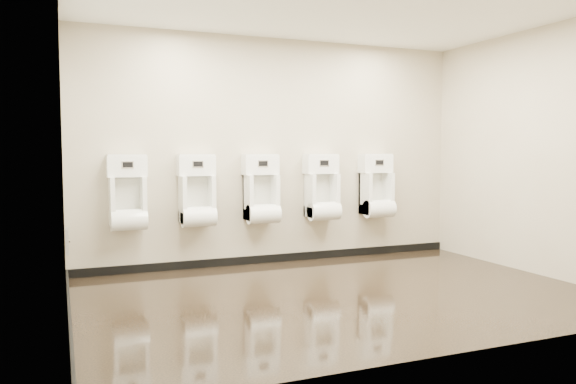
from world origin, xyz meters
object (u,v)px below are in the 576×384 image
at_px(urinal_0, 128,198).
at_px(urinal_2, 261,194).
at_px(access_panel, 67,241).
at_px(urinal_1, 197,196).
at_px(urinal_4, 377,191).
at_px(urinal_3, 322,192).

distance_m(urinal_0, urinal_2, 1.58).
height_order(access_panel, urinal_1, urinal_1).
bearing_deg(urinal_2, urinal_0, 180.00).
height_order(urinal_2, urinal_4, same).
xyz_separation_m(urinal_0, urinal_1, (0.78, 0.00, 0.00)).
height_order(access_panel, urinal_4, urinal_4).
bearing_deg(urinal_0, urinal_3, 0.00).
relative_size(urinal_1, urinal_4, 1.00).
relative_size(urinal_3, urinal_4, 1.00).
xyz_separation_m(urinal_1, urinal_3, (1.61, 0.00, 0.00)).
bearing_deg(urinal_2, urinal_3, 0.00).
bearing_deg(urinal_1, urinal_0, 180.00).
bearing_deg(urinal_4, urinal_3, 180.00).
bearing_deg(urinal_1, urinal_4, 0.00).
xyz_separation_m(urinal_1, urinal_4, (2.42, 0.00, 0.00)).
bearing_deg(urinal_3, urinal_0, 180.00).
relative_size(urinal_0, urinal_1, 1.00).
xyz_separation_m(access_panel, urinal_0, (0.65, 0.40, 0.38)).
bearing_deg(urinal_4, access_panel, -174.02).
relative_size(access_panel, urinal_1, 0.30).
bearing_deg(access_panel, urinal_0, 31.98).
bearing_deg(urinal_3, urinal_4, 0.00).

